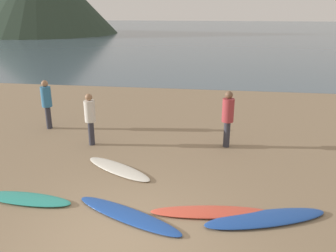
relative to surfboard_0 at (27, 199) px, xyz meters
The scene contains 10 objects.
ground_plane 9.25m from the surfboard_0, 74.85° to the left, with size 120.00×120.00×0.20m, color #8C7559.
ocean_water 61.85m from the surfboard_0, 87.76° to the left, with size 140.00×100.00×0.01m, color #475B6B.
surfboard_0 is the anchor object (origin of this frame).
surfboard_1 2.42m from the surfboard_0, 48.53° to the left, with size 2.25×0.57×0.08m, color silver.
surfboard_2 2.43m from the surfboard_0, ahead, with size 2.62×0.51×0.08m, color #1E479E.
surfboard_3 4.11m from the surfboard_0, ahead, with size 2.54×0.49×0.10m, color #D84C38.
surfboard_4 5.23m from the surfboard_0, ahead, with size 2.62×0.59×0.10m, color #1E479E.
person_0 3.60m from the surfboard_0, 85.50° to the left, with size 0.33×0.33×1.65m.
person_1 6.03m from the surfboard_0, 41.22° to the left, with size 0.36×0.36×1.77m.
person_2 5.17m from the surfboard_0, 110.62° to the left, with size 0.35×0.35×1.75m.
Camera 1 is at (1.73, -5.27, 4.12)m, focal length 37.31 mm.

